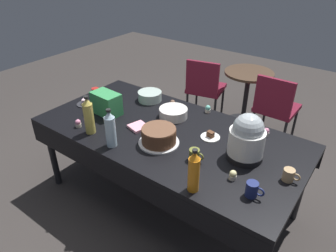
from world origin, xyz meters
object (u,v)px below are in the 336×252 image
soda_bottle_water (110,129)px  soda_carton (106,103)px  dessert_plate_coral (248,133)px  cupcake_rose (233,175)px  coffee_mug_olive (195,155)px  maroon_chair_right (275,105)px  cupcake_vanilla (78,123)px  ceramic_snack_bowl (173,113)px  dessert_plate_charcoal (85,103)px  maroon_chair_left (205,86)px  cupcake_berry (173,104)px  coffee_mug_red (96,92)px  cupcake_mint (266,132)px  slow_cooker (247,138)px  soda_bottle_orange_juice (194,172)px  frosted_layer_cake (159,136)px  potluck_table (168,138)px  soda_bottle_ginger_ale (89,116)px  round_cafe_table (247,89)px  coffee_mug_tan (289,175)px  cupcake_lemon (208,109)px  coffee_mug_navy (252,189)px  dessert_plate_white (210,136)px  glass_salad_bowl (150,96)px

soda_bottle_water → soda_carton: soda_bottle_water is taller
dessert_plate_coral → soda_carton: 1.25m
dessert_plate_coral → cupcake_rose: cupcake_rose is taller
coffee_mug_olive → soda_carton: soda_carton is taller
maroon_chair_right → cupcake_vanilla: bearing=-118.8°
ceramic_snack_bowl → dessert_plate_charcoal: bearing=-159.9°
maroon_chair_left → cupcake_berry: bearing=-75.0°
cupcake_berry → coffee_mug_red: size_ratio=0.59×
soda_bottle_water → coffee_mug_red: soda_bottle_water is taller
dessert_plate_charcoal → cupcake_mint: bearing=17.2°
slow_cooker → cupcake_mint: slow_cooker is taller
coffee_mug_olive → soda_bottle_orange_juice: bearing=-59.5°
frosted_layer_cake → dessert_plate_charcoal: 0.99m
potluck_table → dessert_plate_coral: bearing=32.6°
cupcake_vanilla → soda_bottle_ginger_ale: 0.19m
cupcake_berry → round_cafe_table: cupcake_berry is taller
slow_cooker → maroon_chair_right: bearing=99.8°
coffee_mug_tan → ceramic_snack_bowl: bearing=167.5°
cupcake_vanilla → dessert_plate_charcoal: bearing=132.4°
cupcake_vanilla → dessert_plate_coral: bearing=31.7°
cupcake_berry → cupcake_lemon: size_ratio=1.00×
dessert_plate_coral → cupcake_berry: cupcake_berry is taller
frosted_layer_cake → coffee_mug_tan: frosted_layer_cake is taller
dessert_plate_charcoal → soda_bottle_orange_juice: (1.47, -0.39, 0.13)m
potluck_table → coffee_mug_navy: coffee_mug_navy is taller
ceramic_snack_bowl → maroon_chair_left: bearing=108.3°
frosted_layer_cake → dessert_plate_white: frosted_layer_cake is taller
cupcake_vanilla → round_cafe_table: (0.60, 2.13, -0.28)m
soda_bottle_orange_juice → cupcake_berry: bearing=132.2°
dessert_plate_coral → cupcake_lemon: 0.47m
cupcake_vanilla → coffee_mug_navy: 1.51m
dessert_plate_white → cupcake_lemon: 0.43m
ceramic_snack_bowl → cupcake_rose: size_ratio=3.71×
glass_salad_bowl → dessert_plate_coral: 1.03m
dessert_plate_charcoal → cupcake_lemon: size_ratio=2.24×
potluck_table → maroon_chair_right: (0.40, 1.52, -0.20)m
ceramic_snack_bowl → soda_bottle_ginger_ale: 0.73m
dessert_plate_white → coffee_mug_red: coffee_mug_red is taller
cupcake_rose → soda_bottle_ginger_ale: size_ratio=0.21×
maroon_chair_left → potluck_table: bearing=-70.6°
dessert_plate_charcoal → cupcake_lemon: cupcake_lemon is taller
maroon_chair_right → round_cafe_table: (-0.45, 0.23, 0.01)m
dessert_plate_coral → coffee_mug_olive: coffee_mug_olive is taller
cupcake_lemon → soda_bottle_ginger_ale: bearing=-124.2°
soda_bottle_orange_juice → coffee_mug_red: (-1.52, 0.58, -0.10)m
soda_bottle_water → frosted_layer_cake: bearing=41.1°
ceramic_snack_bowl → maroon_chair_left: size_ratio=0.29×
dessert_plate_coral → round_cafe_table: 1.54m
slow_cooker → round_cafe_table: (-0.71, 1.71, -0.42)m
frosted_layer_cake → coffee_mug_red: (-1.03, 0.29, -0.02)m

